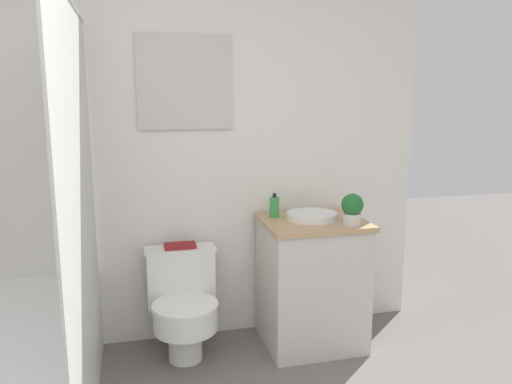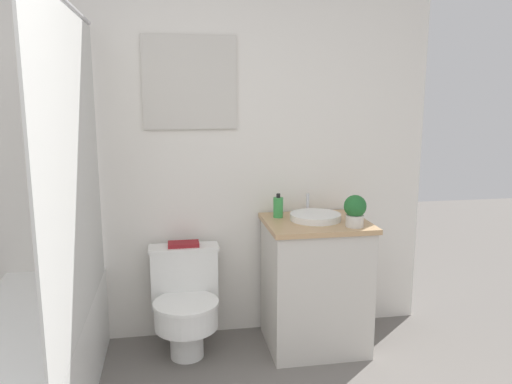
{
  "view_description": "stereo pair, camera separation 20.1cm",
  "coord_description": "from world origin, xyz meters",
  "px_view_note": "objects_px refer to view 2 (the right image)",
  "views": [
    {
      "loc": [
        -0.28,
        -0.82,
        1.56
      ],
      "look_at": [
        0.38,
        1.83,
        1.04
      ],
      "focal_mm": 35.0,
      "sensor_mm": 36.0,
      "label": 1
    },
    {
      "loc": [
        -0.08,
        -0.86,
        1.56
      ],
      "look_at": [
        0.38,
        1.83,
        1.04
      ],
      "focal_mm": 35.0,
      "sensor_mm": 36.0,
      "label": 2
    }
  ],
  "objects_px": {
    "soap_bottle": "(278,207)",
    "potted_plant": "(355,210)",
    "toilet": "(186,300)",
    "book_on_tank": "(184,244)",
    "sink": "(315,217)"
  },
  "relations": [
    {
      "from": "toilet",
      "to": "potted_plant",
      "type": "bearing_deg",
      "value": -12.29
    },
    {
      "from": "soap_bottle",
      "to": "sink",
      "type": "bearing_deg",
      "value": -26.72
    },
    {
      "from": "book_on_tank",
      "to": "toilet",
      "type": "bearing_deg",
      "value": -90.0
    },
    {
      "from": "toilet",
      "to": "book_on_tank",
      "type": "bearing_deg",
      "value": 90.0
    },
    {
      "from": "toilet",
      "to": "book_on_tank",
      "type": "xyz_separation_m",
      "value": [
        0.0,
        0.12,
        0.32
      ]
    },
    {
      "from": "sink",
      "to": "soap_bottle",
      "type": "bearing_deg",
      "value": 153.28
    },
    {
      "from": "soap_bottle",
      "to": "book_on_tank",
      "type": "distance_m",
      "value": 0.63
    },
    {
      "from": "potted_plant",
      "to": "sink",
      "type": "bearing_deg",
      "value": 132.53
    },
    {
      "from": "sink",
      "to": "potted_plant",
      "type": "xyz_separation_m",
      "value": [
        0.18,
        -0.2,
        0.08
      ]
    },
    {
      "from": "soap_bottle",
      "to": "book_on_tank",
      "type": "height_order",
      "value": "soap_bottle"
    },
    {
      "from": "soap_bottle",
      "to": "potted_plant",
      "type": "bearing_deg",
      "value": -37.7
    },
    {
      "from": "sink",
      "to": "book_on_tank",
      "type": "bearing_deg",
      "value": 170.26
    },
    {
      "from": "soap_bottle",
      "to": "potted_plant",
      "type": "height_order",
      "value": "potted_plant"
    },
    {
      "from": "toilet",
      "to": "soap_bottle",
      "type": "bearing_deg",
      "value": 8.36
    },
    {
      "from": "toilet",
      "to": "book_on_tank",
      "type": "relative_size",
      "value": 3.38
    }
  ]
}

